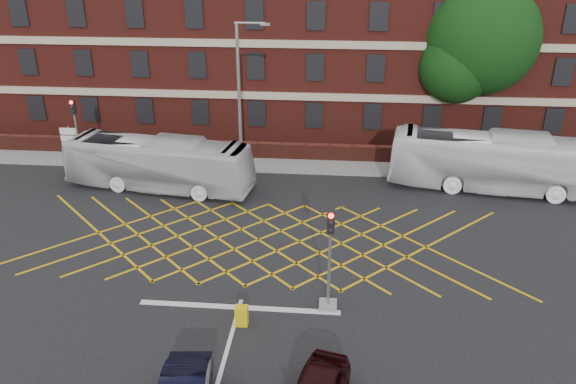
# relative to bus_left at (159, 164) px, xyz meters

# --- Properties ---
(ground) EXTENTS (120.00, 120.00, 0.00)m
(ground) POSITION_rel_bus_left_xyz_m (6.54, -7.67, -1.52)
(ground) COLOR black
(ground) RESTS_ON ground
(victorian_building) EXTENTS (51.00, 12.17, 20.40)m
(victorian_building) POSITION_rel_bus_left_xyz_m (6.78, 14.33, 6.31)
(victorian_building) COLOR maroon
(victorian_building) RESTS_ON ground
(boundary_wall) EXTENTS (56.00, 0.50, 1.10)m
(boundary_wall) POSITION_rel_bus_left_xyz_m (6.54, 5.33, -0.97)
(boundary_wall) COLOR #4E1C14
(boundary_wall) RESTS_ON ground
(far_pavement) EXTENTS (60.00, 3.00, 0.12)m
(far_pavement) POSITION_rel_bus_left_xyz_m (6.54, 4.33, -1.46)
(far_pavement) COLOR slate
(far_pavement) RESTS_ON ground
(box_junction_hatching) EXTENTS (8.22, 8.22, 0.02)m
(box_junction_hatching) POSITION_rel_bus_left_xyz_m (6.54, -5.67, -1.52)
(box_junction_hatching) COLOR #CC990C
(box_junction_hatching) RESTS_ON ground
(stop_line) EXTENTS (8.00, 0.30, 0.02)m
(stop_line) POSITION_rel_bus_left_xyz_m (6.54, -11.17, -1.51)
(stop_line) COLOR silver
(stop_line) RESTS_ON ground
(bus_left) EXTENTS (11.20, 4.23, 3.05)m
(bus_left) POSITION_rel_bus_left_xyz_m (0.00, 0.00, 0.00)
(bus_left) COLOR silver
(bus_left) RESTS_ON ground
(bus_right) EXTENTS (12.29, 4.50, 3.34)m
(bus_right) POSITION_rel_bus_left_xyz_m (19.28, 1.60, 0.15)
(bus_right) COLOR white
(bus_right) RESTS_ON ground
(deciduous_tree) EXTENTS (7.64, 7.42, 11.14)m
(deciduous_tree) POSITION_rel_bus_left_xyz_m (19.20, 8.99, 5.38)
(deciduous_tree) COLOR black
(deciduous_tree) RESTS_ON ground
(traffic_light_near) EXTENTS (0.70, 0.70, 4.27)m
(traffic_light_near) POSITION_rel_bus_left_xyz_m (10.03, -10.83, 0.24)
(traffic_light_near) COLOR slate
(traffic_light_near) RESTS_ON ground
(traffic_light_far) EXTENTS (0.70, 0.70, 4.27)m
(traffic_light_far) POSITION_rel_bus_left_xyz_m (-6.25, 3.29, 0.24)
(traffic_light_far) COLOR slate
(traffic_light_far) RESTS_ON ground
(street_lamp) EXTENTS (2.25, 1.00, 9.40)m
(street_lamp) POSITION_rel_bus_left_xyz_m (4.81, 0.47, 1.75)
(street_lamp) COLOR slate
(street_lamp) RESTS_ON ground
(direction_signs) EXTENTS (1.10, 0.16, 2.20)m
(direction_signs) POSITION_rel_bus_left_xyz_m (-7.29, 4.17, -0.14)
(direction_signs) COLOR gray
(direction_signs) RESTS_ON ground
(utility_cabinet) EXTENTS (0.47, 0.38, 0.79)m
(utility_cabinet) POSITION_rel_bus_left_xyz_m (6.82, -12.21, -1.13)
(utility_cabinet) COLOR #DBB90C
(utility_cabinet) RESTS_ON ground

